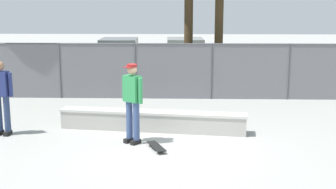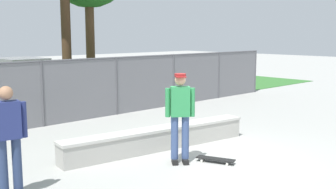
{
  "view_description": "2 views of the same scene",
  "coord_description": "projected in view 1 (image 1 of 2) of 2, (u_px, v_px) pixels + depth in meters",
  "views": [
    {
      "loc": [
        0.3,
        -9.49,
        3.15
      ],
      "look_at": [
        -0.03,
        0.94,
        1.07
      ],
      "focal_mm": 48.36,
      "sensor_mm": 36.0,
      "label": 1
    },
    {
      "loc": [
        -6.56,
        -5.23,
        2.62
      ],
      "look_at": [
        -0.02,
        1.75,
        1.21
      ],
      "focal_mm": 44.06,
      "sensor_mm": 36.0,
      "label": 2
    }
  ],
  "objects": [
    {
      "name": "ground_plane",
      "position": [
        168.0,
        151.0,
        9.93
      ],
      "size": [
        80.0,
        80.0,
        0.0
      ],
      "primitive_type": "plane",
      "color": "#9E9E99"
    },
    {
      "name": "grass_strip",
      "position": [
        177.0,
        61.0,
        25.5
      ],
      "size": [
        29.96,
        20.0,
        0.02
      ],
      "primitive_type": "cube",
      "color": "#336B2D",
      "rests_on": "ground"
    },
    {
      "name": "concrete_ledge",
      "position": [
        152.0,
        121.0,
        11.46
      ],
      "size": [
        4.78,
        1.11,
        0.51
      ],
      "color": "#A8A59E",
      "rests_on": "ground"
    },
    {
      "name": "skateboarder",
      "position": [
        132.0,
        99.0,
        10.27
      ],
      "size": [
        0.5,
        0.43,
        1.84
      ],
      "color": "black",
      "rests_on": "ground"
    },
    {
      "name": "skateboard",
      "position": [
        156.0,
        146.0,
        9.98
      ],
      "size": [
        0.48,
        0.82,
        0.09
      ],
      "color": "black",
      "rests_on": "ground"
    },
    {
      "name": "chainlink_fence",
      "position": [
        173.0,
        69.0,
        15.21
      ],
      "size": [
        18.03,
        0.07,
        1.89
      ],
      "color": "#4C4C51",
      "rests_on": "ground"
    },
    {
      "name": "car_silver",
      "position": [
        119.0,
        57.0,
        20.44
      ],
      "size": [
        2.14,
        4.26,
        1.66
      ],
      "color": "#B7BABF",
      "rests_on": "ground"
    },
    {
      "name": "car_white",
      "position": [
        185.0,
        56.0,
        20.55
      ],
      "size": [
        2.14,
        4.26,
        1.66
      ],
      "color": "silver",
      "rests_on": "ground"
    },
    {
      "name": "bystander",
      "position": [
        2.0,
        95.0,
        10.94
      ],
      "size": [
        0.59,
        0.32,
        1.82
      ],
      "color": "black",
      "rests_on": "ground"
    }
  ]
}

